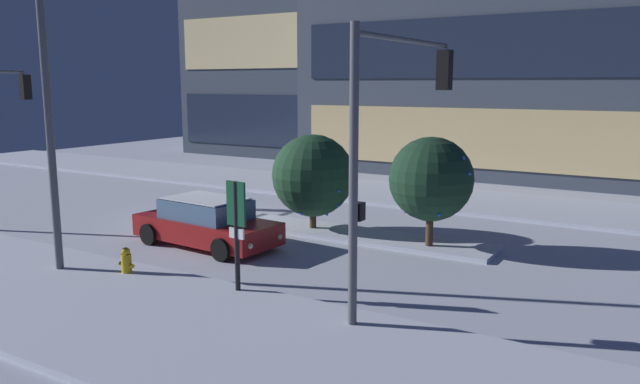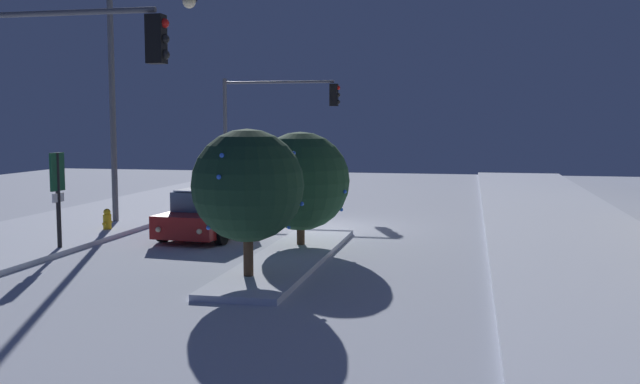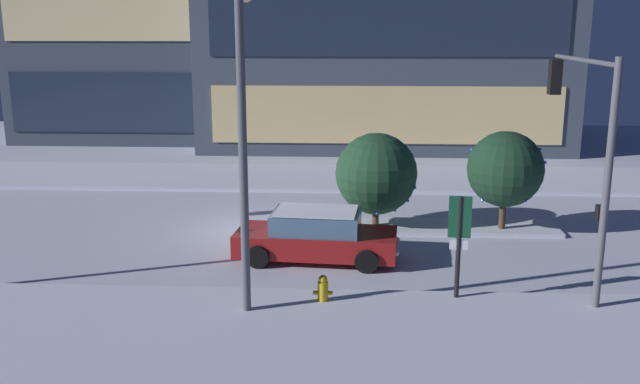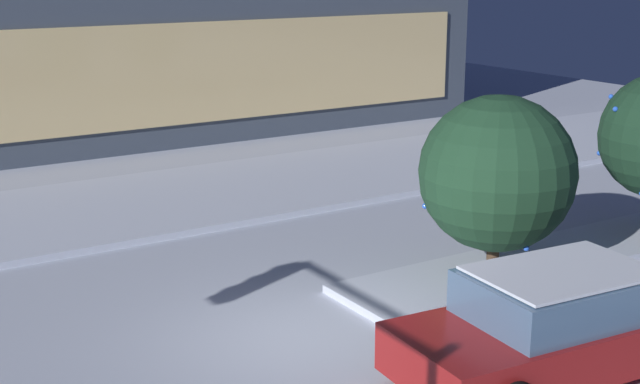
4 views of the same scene
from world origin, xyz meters
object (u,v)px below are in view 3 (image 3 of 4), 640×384
object	(u,v)px
car_near	(316,236)
fire_hydrant	(323,291)
decorated_tree_left_of_median	(376,174)
decorated_tree_median	(505,169)
parking_info_sign	(459,236)
traffic_light_corner_near_right	(583,127)
street_lamp_arched	(244,96)

from	to	relation	value
car_near	fire_hydrant	size ratio (longest dim) A/B	6.12
car_near	decorated_tree_left_of_median	bearing A→B (deg)	64.99
decorated_tree_median	decorated_tree_left_of_median	size ratio (longest dim) A/B	1.04
car_near	parking_info_sign	bearing A→B (deg)	-35.58
car_near	traffic_light_corner_near_right	distance (m)	7.85
street_lamp_arched	fire_hydrant	distance (m)	5.08
street_lamp_arched	decorated_tree_median	bearing A→B (deg)	-55.40
car_near	decorated_tree_left_of_median	xyz separation A→B (m)	(1.82, 3.21, 1.19)
decorated_tree_left_of_median	decorated_tree_median	bearing A→B (deg)	-2.51
traffic_light_corner_near_right	decorated_tree_median	distance (m)	5.02
street_lamp_arched	decorated_tree_left_of_median	xyz separation A→B (m)	(3.32, 6.51, -3.21)
street_lamp_arched	fire_hydrant	size ratio (longest dim) A/B	9.87
parking_info_sign	decorated_tree_median	size ratio (longest dim) A/B	0.80
car_near	parking_info_sign	size ratio (longest dim) A/B	1.80
decorated_tree_median	decorated_tree_left_of_median	world-z (taller)	decorated_tree_median
car_near	street_lamp_arched	world-z (taller)	street_lamp_arched
car_near	parking_info_sign	world-z (taller)	parking_info_sign
car_near	traffic_light_corner_near_right	xyz separation A→B (m)	(6.89, -1.47, 3.47)
street_lamp_arched	fire_hydrant	xyz separation A→B (m)	(1.85, -0.15, -4.73)
street_lamp_arched	decorated_tree_left_of_median	bearing A→B (deg)	-32.62
traffic_light_corner_near_right	parking_info_sign	world-z (taller)	traffic_light_corner_near_right
traffic_light_corner_near_right	fire_hydrant	size ratio (longest dim) A/B	7.58
traffic_light_corner_near_right	car_near	bearing A→B (deg)	77.97
fire_hydrant	decorated_tree_left_of_median	bearing A→B (deg)	77.55
traffic_light_corner_near_right	decorated_tree_median	size ratio (longest dim) A/B	1.78
fire_hydrant	decorated_tree_median	world-z (taller)	decorated_tree_median
traffic_light_corner_near_right	decorated_tree_left_of_median	distance (m)	7.27
car_near	decorated_tree_median	bearing A→B (deg)	31.36
street_lamp_arched	car_near	bearing A→B (deg)	-30.05
traffic_light_corner_near_right	parking_info_sign	xyz separation A→B (m)	(-3.25, -1.60, -2.46)
parking_info_sign	decorated_tree_left_of_median	world-z (taller)	decorated_tree_left_of_median
fire_hydrant	decorated_tree_median	xyz separation A→B (m)	(5.64, 6.48, 1.75)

